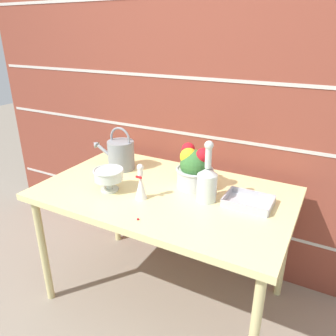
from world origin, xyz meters
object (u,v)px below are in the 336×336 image
at_px(watering_can, 120,154).
at_px(flower_planter, 194,168).
at_px(glass_decanter, 207,181).
at_px(crystal_pedestal_bowl, 109,176).
at_px(wire_tray, 248,203).
at_px(figurine_vase, 141,185).

xyz_separation_m(watering_can, flower_planter, (0.51, -0.02, 0.01)).
xyz_separation_m(watering_can, glass_decanter, (0.64, -0.14, 0.01)).
xyz_separation_m(crystal_pedestal_bowl, wire_tray, (0.71, 0.20, -0.08)).
xyz_separation_m(watering_can, wire_tray, (0.84, -0.08, -0.09)).
xyz_separation_m(crystal_pedestal_bowl, glass_decanter, (0.51, 0.15, 0.02)).
relative_size(watering_can, crystal_pedestal_bowl, 1.88).
distance_m(crystal_pedestal_bowl, figurine_vase, 0.20).
relative_size(glass_decanter, figurine_vase, 1.67).
distance_m(figurine_vase, wire_tray, 0.55).
height_order(crystal_pedestal_bowl, figurine_vase, figurine_vase).
bearing_deg(flower_planter, wire_tray, -10.85).
xyz_separation_m(glass_decanter, figurine_vase, (-0.31, -0.14, -0.03)).
distance_m(flower_planter, figurine_vase, 0.32).
height_order(crystal_pedestal_bowl, wire_tray, crystal_pedestal_bowl).
xyz_separation_m(figurine_vase, wire_tray, (0.51, 0.20, -0.07)).
bearing_deg(figurine_vase, crystal_pedestal_bowl, -179.29).
bearing_deg(flower_planter, crystal_pedestal_bowl, -145.44).
bearing_deg(wire_tray, watering_can, 174.36).
distance_m(watering_can, glass_decanter, 0.65).
relative_size(watering_can, glass_decanter, 0.96).
bearing_deg(glass_decanter, crystal_pedestal_bowl, -164.10).
bearing_deg(crystal_pedestal_bowl, figurine_vase, 0.71).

